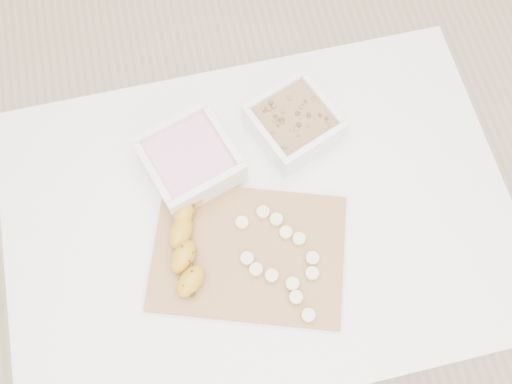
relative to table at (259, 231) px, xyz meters
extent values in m
plane|color=#C6AD89|center=(0.00, 0.00, -0.65)|extent=(3.50, 3.50, 0.00)
cube|color=white|center=(0.00, 0.00, 0.08)|extent=(1.00, 0.70, 0.04)
cylinder|color=white|center=(0.44, -0.29, -0.30)|extent=(0.05, 0.05, 0.71)
cylinder|color=white|center=(-0.44, 0.29, -0.30)|extent=(0.05, 0.05, 0.71)
cylinder|color=white|center=(0.44, 0.29, -0.30)|extent=(0.05, 0.05, 0.71)
cube|color=white|center=(-0.11, 0.13, 0.14)|extent=(0.21, 0.21, 0.08)
cube|color=pink|center=(-0.11, 0.13, 0.14)|extent=(0.18, 0.18, 0.04)
cube|color=white|center=(0.11, 0.17, 0.13)|extent=(0.20, 0.20, 0.07)
cube|color=olive|center=(0.11, 0.17, 0.13)|extent=(0.17, 0.17, 0.04)
cube|color=#AB7140|center=(-0.04, -0.07, 0.10)|extent=(0.43, 0.36, 0.01)
cylinder|color=beige|center=(-0.04, -0.01, 0.12)|extent=(0.03, 0.03, 0.01)
cylinder|color=beige|center=(0.01, 0.00, 0.12)|extent=(0.03, 0.03, 0.01)
cylinder|color=beige|center=(0.03, -0.02, 0.12)|extent=(0.03, 0.03, 0.01)
cylinder|color=beige|center=(0.04, -0.05, 0.12)|extent=(0.03, 0.03, 0.01)
cylinder|color=beige|center=(0.06, -0.07, 0.12)|extent=(0.03, 0.03, 0.01)
cylinder|color=beige|center=(0.08, -0.11, 0.12)|extent=(0.03, 0.03, 0.01)
cylinder|color=beige|center=(0.07, -0.14, 0.12)|extent=(0.03, 0.03, 0.01)
cylinder|color=beige|center=(-0.04, -0.08, 0.12)|extent=(0.03, 0.03, 0.01)
cylinder|color=beige|center=(-0.03, -0.11, 0.12)|extent=(0.03, 0.03, 0.01)
cylinder|color=beige|center=(-0.01, -0.13, 0.12)|extent=(0.03, 0.03, 0.01)
cylinder|color=beige|center=(0.03, -0.15, 0.12)|extent=(0.03, 0.03, 0.01)
cylinder|color=beige|center=(0.03, -0.18, 0.12)|extent=(0.03, 0.03, 0.01)
cylinder|color=beige|center=(0.04, -0.21, 0.12)|extent=(0.03, 0.03, 0.01)
camera|label=1|loc=(-0.09, -0.34, 1.17)|focal=40.00mm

